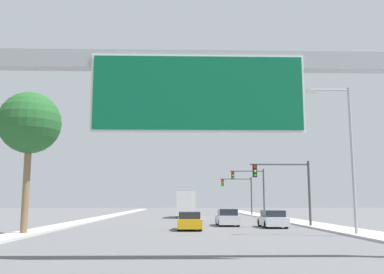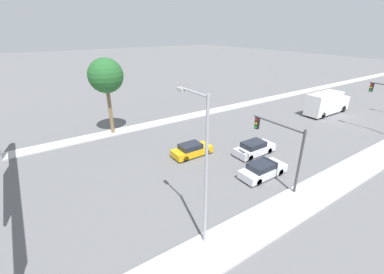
% 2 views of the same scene
% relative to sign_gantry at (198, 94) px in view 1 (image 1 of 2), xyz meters
% --- Properties ---
extents(sidewalk_right, '(3.00, 120.00, 0.15)m').
position_rel_sign_gantry_xyz_m(sidewalk_right, '(11.25, 42.10, -6.19)').
color(sidewalk_right, '#BEBEBE').
rests_on(sidewalk_right, ground).
extents(median_strip_left, '(2.00, 120.00, 0.15)m').
position_rel_sign_gantry_xyz_m(median_strip_left, '(-10.75, 42.10, -6.19)').
color(median_strip_left, '#BEBEBE').
rests_on(median_strip_left, ground).
extents(sign_gantry, '(20.46, 0.73, 7.98)m').
position_rel_sign_gantry_xyz_m(sign_gantry, '(0.00, 0.00, 0.00)').
color(sign_gantry, '#9EA0A5').
rests_on(sign_gantry, ground).
extents(car_near_center, '(1.80, 4.64, 1.48)m').
position_rel_sign_gantry_xyz_m(car_near_center, '(3.50, 22.57, -5.57)').
color(car_near_center, silver).
rests_on(car_near_center, ground).
extents(car_far_right, '(1.79, 4.29, 1.37)m').
position_rel_sign_gantry_xyz_m(car_far_right, '(0.00, 16.91, -5.62)').
color(car_far_right, gold).
rests_on(car_far_right, ground).
extents(car_mid_right, '(1.85, 4.61, 1.42)m').
position_rel_sign_gantry_xyz_m(car_mid_right, '(7.00, 19.92, -5.60)').
color(car_mid_right, silver).
rests_on(car_mid_right, ground).
extents(truck_box_primary, '(2.41, 8.72, 3.41)m').
position_rel_sign_gantry_xyz_m(truck_box_primary, '(0.00, 42.02, -4.54)').
color(truck_box_primary, white).
rests_on(truck_box_primary, ground).
extents(traffic_light_near_intersection, '(5.11, 0.32, 5.58)m').
position_rel_sign_gantry_xyz_m(traffic_light_near_intersection, '(8.51, 20.10, -2.43)').
color(traffic_light_near_intersection, '#3D3D3F').
rests_on(traffic_light_near_intersection, ground).
extents(traffic_light_mid_block, '(4.52, 0.32, 6.41)m').
position_rel_sign_gantry_xyz_m(traffic_light_mid_block, '(8.85, 40.10, -1.95)').
color(traffic_light_mid_block, '#3D3D3F').
rests_on(traffic_light_mid_block, ground).
extents(traffic_light_far_intersection, '(4.94, 0.32, 5.88)m').
position_rel_sign_gantry_xyz_m(traffic_light_far_intersection, '(8.62, 50.10, -2.24)').
color(traffic_light_far_intersection, '#3D3D3F').
rests_on(traffic_light_far_intersection, ground).
extents(palm_tree_background, '(4.09, 4.09, 9.36)m').
position_rel_sign_gantry_xyz_m(palm_tree_background, '(-10.70, 12.03, 0.97)').
color(palm_tree_background, brown).
rests_on(palm_tree_background, ground).
extents(street_lamp_right, '(2.88, 0.28, 9.54)m').
position_rel_sign_gantry_xyz_m(street_lamp_right, '(10.01, 10.89, -0.66)').
color(street_lamp_right, '#9EA0A5').
rests_on(street_lamp_right, ground).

